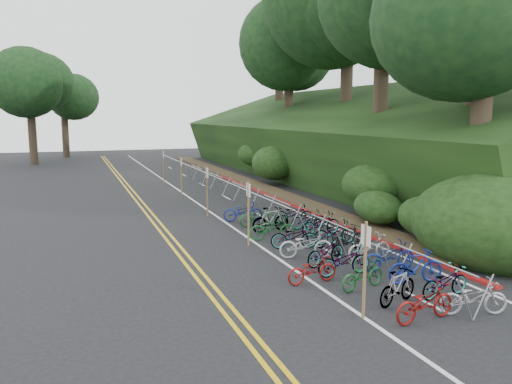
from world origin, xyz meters
TOP-DOWN VIEW (x-y plane):
  - ground at (0.00, 0.00)m, footprint 120.00×120.00m
  - road_markings at (0.63, 10.10)m, footprint 7.47×80.00m
  - red_curb at (5.70, 12.00)m, footprint 0.25×28.00m
  - embankment at (12.96, 19.04)m, footprint 14.30×48.14m
  - tree_cluster at (9.76, 22.04)m, footprint 32.33×53.95m
  - bike_rack_front at (3.34, -1.91)m, footprint 1.13×3.29m
  - bike_racks_rest at (3.00, 13.00)m, footprint 1.14×23.00m
  - signpost_near at (0.97, -2.36)m, footprint 0.08×0.40m
  - signposts_rest at (0.60, 14.00)m, footprint 0.08×18.40m
  - bike_front at (0.94, 0.37)m, footprint 0.67×1.64m
  - bike_valet at (2.90, 2.93)m, footprint 3.10×14.24m

SIDE VIEW (x-z plane):
  - ground at x=0.00m, z-range 0.00..0.00m
  - road_markings at x=0.63m, z-range 0.00..0.01m
  - red_curb at x=5.70m, z-range 0.00..0.10m
  - bike_front at x=0.94m, z-range 0.00..0.85m
  - bike_valet at x=2.90m, z-range -0.07..1.01m
  - bike_racks_rest at x=3.00m, z-range 0.27..1.44m
  - bike_rack_front at x=3.34m, z-range 0.28..1.43m
  - signpost_near at x=0.97m, z-range 0.18..2.60m
  - signposts_rest at x=0.60m, z-range 0.18..2.68m
  - embankment at x=12.96m, z-range -1.99..7.12m
  - tree_cluster at x=9.76m, z-range 2.26..20.44m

